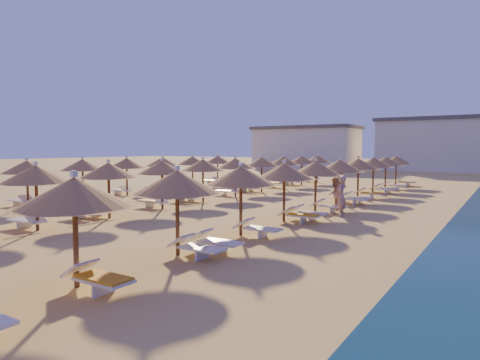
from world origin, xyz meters
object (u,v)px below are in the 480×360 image
Objects in this scene: beachgoer_c at (341,186)px; beachgoer_a at (341,196)px; parasol_row_west at (203,166)px; parasol_row_east at (316,169)px; beachgoer_b at (334,194)px.

beachgoer_c is 6.43m from beachgoer_a.
beachgoer_a is at bearing -25.11° from beachgoer_c.
beachgoer_c is at bearing 39.15° from parasol_row_west.
parasol_row_east reaches higher than beachgoer_c.
beachgoer_b is 0.88× the size of beachgoer_a.
beachgoer_c is (-0.53, 5.27, -1.24)m from parasol_row_east.
parasol_row_west is at bearing -95.19° from beachgoer_c.
parasol_row_east is 5.44m from beachgoer_c.
beachgoer_b is 4.41m from beachgoer_c.
parasol_row_east reaches higher than beachgoer_b.
beachgoer_b is at bearing -29.38° from beachgoer_c.
parasol_row_west is 8.70m from beachgoer_a.
parasol_row_west reaches higher than beachgoer_a.
parasol_row_west is 8.43m from beachgoer_c.
beachgoer_a reaches higher than beachgoer_b.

